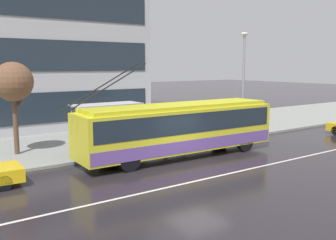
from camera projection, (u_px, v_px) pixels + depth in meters
name	position (u px, v px, depth m)	size (l,w,h in m)	color
ground_plane	(198.00, 171.00, 17.47)	(160.00, 160.00, 0.00)	#252125
sidewalk_slab	(108.00, 138.00, 25.00)	(80.00, 10.00, 0.14)	gray
lane_centre_line	(215.00, 177.00, 16.50)	(72.00, 0.14, 0.01)	silver
trolleybus	(180.00, 128.00, 19.98)	(11.88, 2.72, 4.96)	yellow
bus_shelter	(105.00, 115.00, 21.16)	(3.87, 1.60, 2.58)	gray
pedestrian_at_shelter	(165.00, 129.00, 22.46)	(0.42, 0.42, 1.61)	black
pedestrian_approaching_curb	(182.00, 112.00, 25.09)	(1.60, 1.60, 1.97)	#17272C
street_lamp	(244.00, 75.00, 25.73)	(0.60, 0.32, 6.91)	#908E9B
street_tree_bare	(13.00, 83.00, 19.61)	(2.06, 2.06, 4.88)	brown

